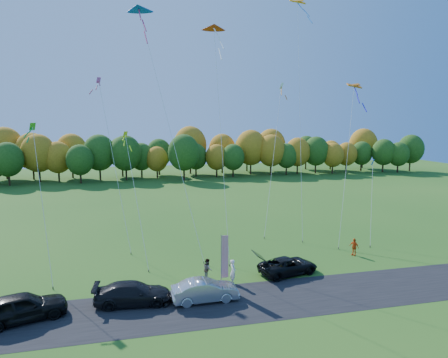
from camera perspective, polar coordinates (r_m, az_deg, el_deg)
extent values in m
plane|color=#205215|center=(32.24, 2.52, -13.97)|extent=(160.00, 160.00, 0.00)
cube|color=black|center=(28.74, 4.78, -16.89)|extent=(90.00, 6.00, 0.01)
imported|color=black|center=(33.23, 9.15, -12.12)|extent=(5.26, 3.26, 1.36)
imported|color=#B7B6BB|center=(28.32, -2.73, -15.61)|extent=(4.60, 1.73, 1.50)
imported|color=black|center=(28.54, -12.86, -15.63)|extent=(5.31, 2.50, 1.50)
imported|color=black|center=(28.62, -26.89, -15.99)|extent=(5.62, 3.59, 1.78)
imported|color=white|center=(30.91, 1.29, -13.10)|extent=(0.51, 0.73, 1.88)
imported|color=gray|center=(31.71, -2.36, -12.74)|extent=(0.65, 0.82, 1.66)
imported|color=#F25616|center=(38.85, 18.08, -9.20)|extent=(0.75, 1.01, 1.59)
cylinder|color=#999999|center=(29.39, -0.40, -11.85)|extent=(0.06, 0.06, 4.20)
cube|color=red|center=(29.30, 0.11, -11.04)|extent=(0.52, 0.03, 3.15)
cube|color=navy|center=(28.96, 0.09, -8.84)|extent=(0.52, 0.02, 0.82)
cylinder|color=#4C3F33|center=(35.25, -2.90, -11.80)|extent=(0.08, 0.08, 0.20)
cone|color=#0C48B5|center=(43.91, -12.08, 22.76)|extent=(2.73, 2.09, 2.98)
cylinder|color=#4C3F33|center=(41.62, 11.15, -8.75)|extent=(0.08, 0.08, 0.20)
cube|color=orange|center=(53.69, 10.46, 23.63)|extent=(4.01, 1.37, 1.48)
cylinder|color=#4C3F33|center=(34.54, 0.80, -12.22)|extent=(0.08, 0.08, 0.20)
cone|color=red|center=(42.18, -1.47, 20.89)|extent=(2.43, 1.86, 2.66)
cylinder|color=#4C3F33|center=(40.36, 16.02, -9.47)|extent=(0.08, 0.08, 0.20)
cube|color=orange|center=(46.06, 18.12, 12.53)|extent=(3.33, 1.15, 1.26)
cylinder|color=#4C3F33|center=(33.93, -10.72, -12.76)|extent=(0.08, 0.08, 0.20)
cube|color=yellow|center=(38.42, -13.93, 6.20)|extent=(0.99, 0.99, 1.16)
cylinder|color=#4C3F33|center=(32.79, -23.24, -14.09)|extent=(0.08, 0.08, 0.20)
cube|color=green|center=(36.21, -25.68, 6.78)|extent=(1.04, 1.04, 1.23)
cylinder|color=#4C3F33|center=(42.32, 5.78, -8.34)|extent=(0.08, 0.08, 0.20)
cube|color=white|center=(49.13, 8.21, 13.02)|extent=(1.26, 1.26, 1.50)
cylinder|color=#4C3F33|center=(38.36, -13.14, -10.31)|extent=(0.08, 0.08, 0.20)
cube|color=#DE4AB6|center=(42.60, -17.49, 13.32)|extent=(0.98, 0.98, 1.16)
cylinder|color=#4C3F33|center=(41.82, 20.15, -9.03)|extent=(0.08, 0.08, 0.20)
cube|color=#0D3CB8|center=(44.35, 20.50, 2.29)|extent=(0.99, 0.99, 1.17)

